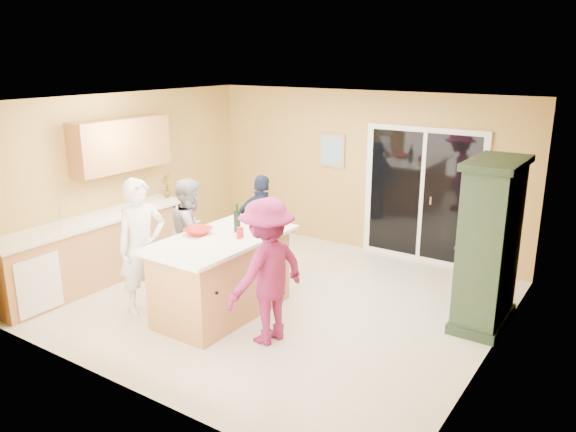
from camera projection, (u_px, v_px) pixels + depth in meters
The scene contains 22 objects.
floor at pixel (275, 299), 7.48m from camera, with size 5.50×5.50×0.00m, color silver.
ceiling at pixel (273, 101), 6.76m from camera, with size 5.50×5.00×0.10m, color silver.
wall_back at pixel (362, 172), 9.12m from camera, with size 5.50×0.10×2.60m, color #F1C763.
wall_front at pixel (117, 263), 5.12m from camera, with size 5.50×0.10×2.60m, color #F1C763.
wall_left at pixel (127, 179), 8.58m from camera, with size 0.10×5.00×2.60m, color #F1C763.
wall_right at pixel (497, 244), 5.65m from camera, with size 0.10×5.00×2.60m, color #F1C763.
left_cabinet_run at pixel (87, 254), 7.82m from camera, with size 0.65×3.05×1.24m.
upper_cabinets at pixel (121, 144), 8.17m from camera, with size 0.35×1.60×0.75m, color #B97A48.
sliding_door at pixel (422, 196), 8.60m from camera, with size 1.90×0.07×2.10m.
framed_picture at pixel (332, 151), 9.31m from camera, with size 0.46×0.04×0.56m.
kitchen_island at pixel (222, 278), 6.95m from camera, with size 1.06×1.92×1.00m.
green_hutch at pixel (489, 246), 6.54m from camera, with size 0.58×1.10×2.01m.
woman_white at pixel (142, 246), 6.92m from camera, with size 0.62×0.41×1.71m, color silver.
woman_grey at pixel (191, 233), 7.75m from camera, with size 0.74×0.58×1.53m, color gray.
woman_navy at pixel (263, 228), 7.99m from camera, with size 0.89×0.37×1.52m, color #1A2239.
woman_magenta at pixel (267, 271), 6.19m from camera, with size 1.08×0.62×1.66m, color #851D4E.
serving_bowl at pixel (198, 231), 6.90m from camera, with size 0.33×0.33×0.08m, color #AA1E12.
tulip_vase at pixel (167, 186), 8.89m from camera, with size 0.20×0.14×0.39m, color #9F2D0F.
tumbler_near at pixel (239, 235), 6.74m from camera, with size 0.07×0.07×0.09m, color #AA1E12.
tumbler_far at pixel (240, 232), 6.80m from camera, with size 0.08×0.08×0.12m, color #AA1E12.
wine_bottle at pixel (237, 221), 6.97m from camera, with size 0.08×0.08×0.37m.
white_plate at pixel (209, 239), 6.71m from camera, with size 0.23×0.23×0.02m, color white.
Camera 1 is at (3.96, -5.62, 3.13)m, focal length 35.00 mm.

